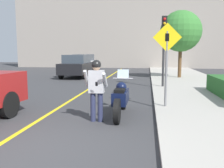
{
  "coord_description": "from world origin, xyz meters",
  "views": [
    {
      "loc": [
        2.35,
        -4.32,
        1.86
      ],
      "look_at": [
        1.29,
        3.06,
        0.91
      ],
      "focal_mm": 40.0,
      "sensor_mm": 36.0,
      "label": 1
    }
  ],
  "objects_px": {
    "street_tree": "(181,31)",
    "parked_car_black": "(77,66)",
    "crossing_sign": "(167,57)",
    "traffic_light": "(164,38)",
    "person_biker": "(96,84)",
    "parked_car_white": "(84,63)",
    "motorcycle": "(121,98)"
  },
  "relations": [
    {
      "from": "motorcycle",
      "to": "street_tree",
      "type": "distance_m",
      "value": 11.59
    },
    {
      "from": "crossing_sign",
      "to": "parked_car_black",
      "type": "distance_m",
      "value": 11.48
    },
    {
      "from": "motorcycle",
      "to": "person_biker",
      "type": "xyz_separation_m",
      "value": [
        -0.57,
        -0.74,
        0.49
      ]
    },
    {
      "from": "street_tree",
      "to": "motorcycle",
      "type": "bearing_deg",
      "value": -105.44
    },
    {
      "from": "person_biker",
      "to": "parked_car_white",
      "type": "xyz_separation_m",
      "value": [
        -4.69,
        16.79,
        -0.15
      ]
    },
    {
      "from": "motorcycle",
      "to": "crossing_sign",
      "type": "xyz_separation_m",
      "value": [
        1.36,
        0.98,
        1.2
      ]
    },
    {
      "from": "street_tree",
      "to": "parked_car_white",
      "type": "height_order",
      "value": "street_tree"
    },
    {
      "from": "motorcycle",
      "to": "parked_car_white",
      "type": "distance_m",
      "value": 16.9
    },
    {
      "from": "street_tree",
      "to": "parked_car_black",
      "type": "bearing_deg",
      "value": 179.92
    },
    {
      "from": "traffic_light",
      "to": "parked_car_black",
      "type": "bearing_deg",
      "value": 140.15
    },
    {
      "from": "crossing_sign",
      "to": "traffic_light",
      "type": "relative_size",
      "value": 0.75
    },
    {
      "from": "person_biker",
      "to": "parked_car_black",
      "type": "xyz_separation_m",
      "value": [
        -3.85,
        11.59,
        -0.15
      ]
    },
    {
      "from": "parked_car_black",
      "to": "motorcycle",
      "type": "bearing_deg",
      "value": -67.81
    },
    {
      "from": "person_biker",
      "to": "parked_car_black",
      "type": "distance_m",
      "value": 12.22
    },
    {
      "from": "crossing_sign",
      "to": "parked_car_black",
      "type": "bearing_deg",
      "value": 120.39
    },
    {
      "from": "street_tree",
      "to": "parked_car_white",
      "type": "distance_m",
      "value": 10.06
    },
    {
      "from": "crossing_sign",
      "to": "street_tree",
      "type": "relative_size",
      "value": 0.58
    },
    {
      "from": "crossing_sign",
      "to": "motorcycle",
      "type": "bearing_deg",
      "value": -144.33
    },
    {
      "from": "traffic_light",
      "to": "parked_car_white",
      "type": "xyz_separation_m",
      "value": [
        -6.82,
        10.2,
        -1.73
      ]
    },
    {
      "from": "crossing_sign",
      "to": "parked_car_white",
      "type": "xyz_separation_m",
      "value": [
        -6.62,
        15.08,
        -0.86
      ]
    },
    {
      "from": "parked_car_black",
      "to": "parked_car_white",
      "type": "distance_m",
      "value": 5.27
    },
    {
      "from": "crossing_sign",
      "to": "traffic_light",
      "type": "xyz_separation_m",
      "value": [
        0.2,
        4.88,
        0.87
      ]
    },
    {
      "from": "street_tree",
      "to": "parked_car_black",
      "type": "height_order",
      "value": "street_tree"
    },
    {
      "from": "crossing_sign",
      "to": "traffic_light",
      "type": "distance_m",
      "value": 4.96
    },
    {
      "from": "person_biker",
      "to": "parked_car_black",
      "type": "bearing_deg",
      "value": 108.39
    },
    {
      "from": "motorcycle",
      "to": "person_biker",
      "type": "relative_size",
      "value": 1.45
    },
    {
      "from": "person_biker",
      "to": "parked_car_white",
      "type": "bearing_deg",
      "value": 105.59
    },
    {
      "from": "motorcycle",
      "to": "street_tree",
      "type": "xyz_separation_m",
      "value": [
        3.0,
        10.84,
        2.78
      ]
    },
    {
      "from": "parked_car_black",
      "to": "crossing_sign",
      "type": "bearing_deg",
      "value": -59.61
    },
    {
      "from": "street_tree",
      "to": "parked_car_black",
      "type": "distance_m",
      "value": 7.81
    },
    {
      "from": "motorcycle",
      "to": "person_biker",
      "type": "distance_m",
      "value": 1.06
    },
    {
      "from": "parked_car_black",
      "to": "traffic_light",
      "type": "bearing_deg",
      "value": -39.85
    }
  ]
}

